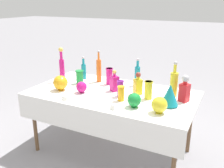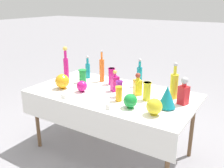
{
  "view_description": "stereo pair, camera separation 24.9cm",
  "coord_description": "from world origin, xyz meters",
  "px_view_note": "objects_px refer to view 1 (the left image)",
  "views": [
    {
      "loc": [
        1.18,
        -2.35,
        1.75
      ],
      "look_at": [
        0.0,
        0.0,
        0.86
      ],
      "focal_mm": 40.0,
      "sensor_mm": 36.0,
      "label": 1
    },
    {
      "loc": [
        1.4,
        -2.23,
        1.75
      ],
      "look_at": [
        0.0,
        0.0,
        0.86
      ],
      "focal_mm": 40.0,
      "sensor_mm": 36.0,
      "label": 2
    }
  ],
  "objects_px": {
    "tall_bottle_4": "(84,70)",
    "round_bowl_3": "(134,100)",
    "tall_bottle_3": "(62,66)",
    "tall_bottle_0": "(174,83)",
    "slender_vase_3": "(148,90)",
    "tall_bottle_1": "(99,70)",
    "square_decanter_0": "(115,83)",
    "cardboard_box_behind_left": "(119,106)",
    "tall_bottle_2": "(137,75)",
    "slender_vase_1": "(120,88)",
    "round_bowl_1": "(82,87)",
    "slender_vase_0": "(80,76)",
    "square_decanter_1": "(185,90)",
    "fluted_vase_0": "(170,95)",
    "slender_vase_4": "(121,93)",
    "slender_vase_2": "(109,76)",
    "round_bowl_2": "(60,83)",
    "round_bowl_0": "(159,105)",
    "square_decanter_2": "(138,85)"
  },
  "relations": [
    {
      "from": "slender_vase_3",
      "to": "tall_bottle_0",
      "type": "bearing_deg",
      "value": 42.95
    },
    {
      "from": "tall_bottle_0",
      "to": "slender_vase_0",
      "type": "relative_size",
      "value": 2.32
    },
    {
      "from": "slender_vase_1",
      "to": "round_bowl_1",
      "type": "bearing_deg",
      "value": -167.46
    },
    {
      "from": "tall_bottle_0",
      "to": "tall_bottle_3",
      "type": "height_order",
      "value": "tall_bottle_3"
    },
    {
      "from": "tall_bottle_4",
      "to": "round_bowl_1",
      "type": "distance_m",
      "value": 0.53
    },
    {
      "from": "slender_vase_2",
      "to": "tall_bottle_4",
      "type": "bearing_deg",
      "value": 172.68
    },
    {
      "from": "square_decanter_1",
      "to": "round_bowl_0",
      "type": "distance_m",
      "value": 0.41
    },
    {
      "from": "tall_bottle_2",
      "to": "tall_bottle_4",
      "type": "distance_m",
      "value": 0.73
    },
    {
      "from": "tall_bottle_3",
      "to": "tall_bottle_4",
      "type": "xyz_separation_m",
      "value": [
        0.19,
        0.21,
        -0.07
      ]
    },
    {
      "from": "cardboard_box_behind_left",
      "to": "tall_bottle_1",
      "type": "bearing_deg",
      "value": -90.73
    },
    {
      "from": "tall_bottle_2",
      "to": "cardboard_box_behind_left",
      "type": "relative_size",
      "value": 0.64
    },
    {
      "from": "slender_vase_4",
      "to": "fluted_vase_0",
      "type": "distance_m",
      "value": 0.49
    },
    {
      "from": "tall_bottle_4",
      "to": "round_bowl_2",
      "type": "distance_m",
      "value": 0.49
    },
    {
      "from": "tall_bottle_3",
      "to": "fluted_vase_0",
      "type": "xyz_separation_m",
      "value": [
        1.42,
        -0.17,
        -0.08
      ]
    },
    {
      "from": "tall_bottle_1",
      "to": "slender_vase_0",
      "type": "bearing_deg",
      "value": -137.05
    },
    {
      "from": "square_decanter_0",
      "to": "cardboard_box_behind_left",
      "type": "xyz_separation_m",
      "value": [
        -0.32,
        0.8,
        -0.66
      ]
    },
    {
      "from": "fluted_vase_0",
      "to": "round_bowl_1",
      "type": "xyz_separation_m",
      "value": [
        -0.97,
        -0.08,
        -0.05
      ]
    },
    {
      "from": "fluted_vase_0",
      "to": "tall_bottle_4",
      "type": "bearing_deg",
      "value": 162.87
    },
    {
      "from": "slender_vase_0",
      "to": "round_bowl_1",
      "type": "xyz_separation_m",
      "value": [
        0.2,
        -0.27,
        -0.02
      ]
    },
    {
      "from": "tall_bottle_0",
      "to": "fluted_vase_0",
      "type": "bearing_deg",
      "value": -83.55
    },
    {
      "from": "fluted_vase_0",
      "to": "tall_bottle_3",
      "type": "bearing_deg",
      "value": 173.14
    },
    {
      "from": "cardboard_box_behind_left",
      "to": "tall_bottle_3",
      "type": "bearing_deg",
      "value": -119.44
    },
    {
      "from": "square_decanter_2",
      "to": "slender_vase_4",
      "type": "distance_m",
      "value": 0.28
    },
    {
      "from": "slender_vase_1",
      "to": "slender_vase_2",
      "type": "relative_size",
      "value": 0.86
    },
    {
      "from": "round_bowl_0",
      "to": "cardboard_box_behind_left",
      "type": "height_order",
      "value": "round_bowl_0"
    },
    {
      "from": "fluted_vase_0",
      "to": "cardboard_box_behind_left",
      "type": "bearing_deg",
      "value": 136.17
    },
    {
      "from": "square_decanter_1",
      "to": "tall_bottle_4",
      "type": "bearing_deg",
      "value": 171.52
    },
    {
      "from": "slender_vase_1",
      "to": "cardboard_box_behind_left",
      "type": "distance_m",
      "value": 1.22
    },
    {
      "from": "tall_bottle_2",
      "to": "tall_bottle_1",
      "type": "bearing_deg",
      "value": -170.29
    },
    {
      "from": "slender_vase_1",
      "to": "round_bowl_0",
      "type": "xyz_separation_m",
      "value": [
        0.49,
        -0.22,
        -0.01
      ]
    },
    {
      "from": "tall_bottle_3",
      "to": "tall_bottle_4",
      "type": "bearing_deg",
      "value": 48.19
    },
    {
      "from": "tall_bottle_0",
      "to": "slender_vase_3",
      "type": "height_order",
      "value": "tall_bottle_0"
    },
    {
      "from": "slender_vase_3",
      "to": "square_decanter_2",
      "type": "bearing_deg",
      "value": 149.38
    },
    {
      "from": "slender_vase_1",
      "to": "tall_bottle_2",
      "type": "bearing_deg",
      "value": 85.97
    },
    {
      "from": "slender_vase_4",
      "to": "round_bowl_2",
      "type": "relative_size",
      "value": 0.9
    },
    {
      "from": "tall_bottle_4",
      "to": "round_bowl_3",
      "type": "relative_size",
      "value": 2.12
    },
    {
      "from": "tall_bottle_2",
      "to": "round_bowl_3",
      "type": "relative_size",
      "value": 2.39
    },
    {
      "from": "tall_bottle_4",
      "to": "slender_vase_1",
      "type": "height_order",
      "value": "tall_bottle_4"
    },
    {
      "from": "round_bowl_0",
      "to": "round_bowl_1",
      "type": "relative_size",
      "value": 1.2
    },
    {
      "from": "slender_vase_3",
      "to": "round_bowl_3",
      "type": "relative_size",
      "value": 1.36
    },
    {
      "from": "tall_bottle_1",
      "to": "square_decanter_0",
      "type": "bearing_deg",
      "value": -33.23
    },
    {
      "from": "slender_vase_2",
      "to": "slender_vase_3",
      "type": "height_order",
      "value": "slender_vase_2"
    },
    {
      "from": "slender_vase_0",
      "to": "slender_vase_4",
      "type": "bearing_deg",
      "value": -21.99
    },
    {
      "from": "slender_vase_4",
      "to": "square_decanter_1",
      "type": "bearing_deg",
      "value": 24.94
    },
    {
      "from": "tall_bottle_1",
      "to": "square_decanter_0",
      "type": "xyz_separation_m",
      "value": [
        0.32,
        -0.21,
        -0.06
      ]
    },
    {
      "from": "slender_vase_4",
      "to": "round_bowl_0",
      "type": "distance_m",
      "value": 0.45
    },
    {
      "from": "round_bowl_3",
      "to": "cardboard_box_behind_left",
      "type": "height_order",
      "value": "round_bowl_3"
    },
    {
      "from": "fluted_vase_0",
      "to": "round_bowl_3",
      "type": "xyz_separation_m",
      "value": [
        -0.3,
        -0.18,
        -0.04
      ]
    },
    {
      "from": "cardboard_box_behind_left",
      "to": "round_bowl_0",
      "type": "bearing_deg",
      "value": -50.61
    },
    {
      "from": "tall_bottle_0",
      "to": "tall_bottle_4",
      "type": "bearing_deg",
      "value": 175.35
    }
  ]
}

